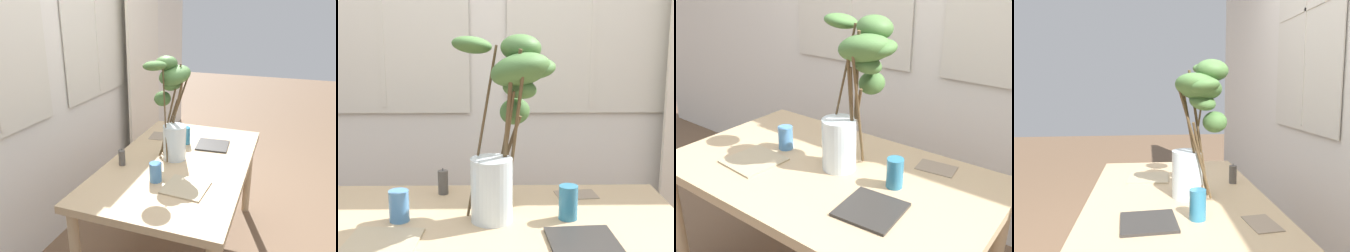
% 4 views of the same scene
% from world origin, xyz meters
% --- Properties ---
extents(dining_table, '(1.52, 0.91, 0.73)m').
position_xyz_m(dining_table, '(0.00, 0.00, 0.65)').
color(dining_table, tan).
rests_on(dining_table, ground).
extents(vase_with_branches, '(0.44, 0.33, 0.69)m').
position_xyz_m(vase_with_branches, '(0.09, 0.09, 1.12)').
color(vase_with_branches, silver).
rests_on(vase_with_branches, dining_table).
extents(drinking_glass_blue_left, '(0.07, 0.07, 0.12)m').
position_xyz_m(drinking_glass_blue_left, '(-0.32, 0.05, 0.79)').
color(drinking_glass_blue_left, '#4C84BC').
rests_on(drinking_glass_blue_left, dining_table).
extents(drinking_glass_blue_right, '(0.07, 0.07, 0.13)m').
position_xyz_m(drinking_glass_blue_right, '(0.32, 0.06, 0.79)').
color(drinking_glass_blue_right, teal).
rests_on(drinking_glass_blue_right, dining_table).
extents(plate_square_left, '(0.26, 0.26, 0.01)m').
position_xyz_m(plate_square_left, '(-0.34, -0.15, 0.73)').
color(plate_square_left, tan).
rests_on(plate_square_left, dining_table).
extents(plate_square_right, '(0.25, 0.25, 0.01)m').
position_xyz_m(plate_square_right, '(0.34, -0.15, 0.73)').
color(plate_square_right, '#2D2B28').
rests_on(plate_square_right, dining_table).
extents(napkin_folded, '(0.19, 0.13, 0.00)m').
position_xyz_m(napkin_folded, '(0.39, 0.32, 0.73)').
color(napkin_folded, gray).
rests_on(napkin_folded, dining_table).
extents(pillar_candle, '(0.04, 0.04, 0.12)m').
position_xyz_m(pillar_candle, '(-0.19, 0.34, 0.78)').
color(pillar_candle, '#514C47').
rests_on(pillar_candle, dining_table).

